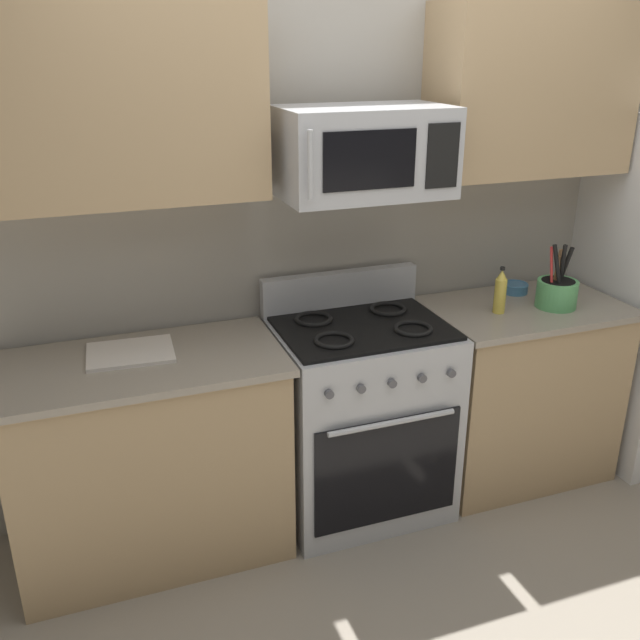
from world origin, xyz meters
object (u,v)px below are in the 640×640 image
at_px(cutting_board, 130,353).
at_px(microwave, 364,152).
at_px(utensil_crock, 557,292).
at_px(range_oven, 360,416).
at_px(prep_bowl, 515,288).
at_px(bottle_oil, 500,292).

bearing_deg(cutting_board, microwave, -2.45).
height_order(utensil_crock, cutting_board, utensil_crock).
height_order(range_oven, prep_bowl, range_oven).
height_order(cutting_board, bottle_oil, bottle_oil).
height_order(bottle_oil, prep_bowl, bottle_oil).
distance_m(utensil_crock, prep_bowl, 0.25).
bearing_deg(microwave, bottle_oil, -5.22).
bearing_deg(bottle_oil, cutting_board, 176.43).
bearing_deg(microwave, utensil_crock, -5.21).
xyz_separation_m(cutting_board, prep_bowl, (1.89, 0.11, 0.02)).
bearing_deg(bottle_oil, utensil_crock, -5.21).
bearing_deg(cutting_board, range_oven, -3.96).
bearing_deg(microwave, cutting_board, 177.55).
height_order(microwave, utensil_crock, microwave).
relative_size(utensil_crock, prep_bowl, 2.40).
relative_size(range_oven, cutting_board, 3.21).
relative_size(range_oven, utensil_crock, 3.50).
relative_size(range_oven, bottle_oil, 4.93).
xyz_separation_m(range_oven, utensil_crock, (0.97, -0.06, 0.51)).
xyz_separation_m(microwave, prep_bowl, (0.90, 0.15, -0.73)).
bearing_deg(prep_bowl, range_oven, -169.13).
xyz_separation_m(range_oven, prep_bowl, (0.90, 0.17, 0.46)).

